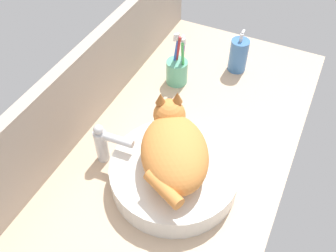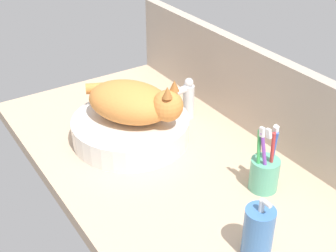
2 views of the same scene
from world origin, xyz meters
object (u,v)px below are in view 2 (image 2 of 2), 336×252
(faucet, at_px, (186,98))
(soap_dispenser, at_px, (258,232))
(cat, at_px, (134,102))
(toothbrush_cup, at_px, (265,172))
(sink_basin, at_px, (131,129))

(faucet, relative_size, soap_dispenser, 0.89)
(cat, bearing_deg, faucet, 97.23)
(toothbrush_cup, bearing_deg, faucet, 174.52)
(cat, bearing_deg, soap_dispenser, -0.72)
(sink_basin, xyz_separation_m, cat, (0.01, 0.01, 0.09))
(cat, bearing_deg, sink_basin, -145.06)
(soap_dispenser, distance_m, toothbrush_cup, 0.23)
(soap_dispenser, bearing_deg, faucet, 159.80)
(cat, xyz_separation_m, faucet, (-0.03, 0.20, -0.05))
(faucet, distance_m, toothbrush_cup, 0.40)
(soap_dispenser, height_order, toothbrush_cup, toothbrush_cup)
(faucet, relative_size, toothbrush_cup, 0.73)
(sink_basin, bearing_deg, toothbrush_cup, 23.48)
(sink_basin, relative_size, cat, 1.13)
(sink_basin, bearing_deg, soap_dispenser, 0.13)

